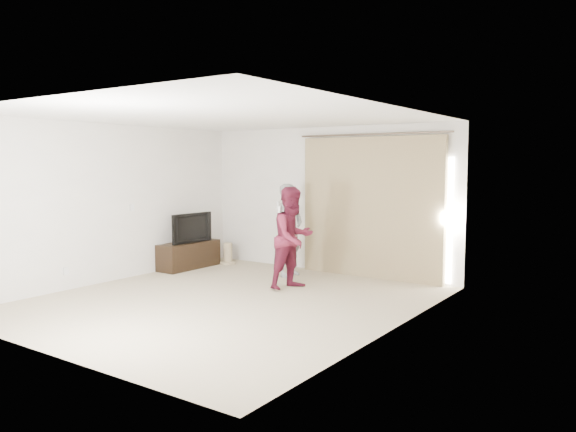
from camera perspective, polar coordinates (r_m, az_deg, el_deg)
The scene contains 10 objects.
floor at distance 8.10m, azimuth -6.15°, elevation -8.59°, with size 5.50×5.50×0.00m, color tan.
wall_back at distance 10.13m, azimuth 4.00°, elevation 1.67°, with size 5.00×0.04×2.60m, color silver.
wall_left at distance 9.71m, azimuth -17.47°, elevation 1.27°, with size 0.04×5.50×2.60m.
ceiling at distance 7.89m, azimuth -6.34°, elevation 10.05°, with size 5.00×5.50×0.01m, color white.
curtain at distance 9.64m, azimuth 8.46°, elevation 0.86°, with size 2.80×0.11×2.46m.
tv_console at distance 10.67m, azimuth -10.03°, elevation -3.93°, with size 0.44×1.27×0.49m, color black.
tv at distance 10.59m, azimuth -10.07°, elevation -1.16°, with size 0.95×0.12×0.55m, color black.
scratching_post at distance 10.99m, azimuth -6.12°, elevation -4.01°, with size 0.31×0.31×0.41m.
person_man at distance 9.70m, azimuth 0.19°, elevation -1.44°, with size 0.40×0.59×1.60m.
person_woman at distance 8.72m, azimuth 0.51°, elevation -2.23°, with size 0.77×0.89×1.59m.
Camera 1 is at (5.16, -5.94, 1.95)m, focal length 35.00 mm.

